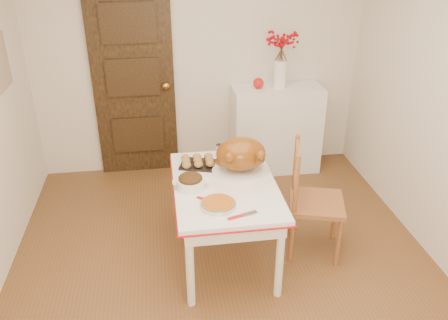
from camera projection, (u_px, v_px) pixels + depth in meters
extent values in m
cube|color=brown|center=(227.00, 278.00, 3.65)|extent=(3.50, 4.00, 0.00)
cube|color=silver|center=(199.00, 59.00, 4.83)|extent=(3.50, 0.00, 2.50)
cube|color=black|center=(134.00, 83.00, 4.82)|extent=(0.85, 0.06, 2.06)
cube|color=#BFAE90|center=(0.00, 62.00, 3.79)|extent=(0.03, 0.35, 0.45)
cube|color=white|center=(276.00, 129.00, 5.10)|extent=(0.97, 0.43, 0.97)
sphere|color=red|center=(258.00, 83.00, 4.82)|extent=(0.11, 0.11, 0.11)
cylinder|color=#A95513|center=(218.00, 203.00, 3.27)|extent=(0.26, 0.26, 0.05)
cylinder|color=white|center=(220.00, 150.00, 3.98)|extent=(0.07, 0.07, 0.10)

